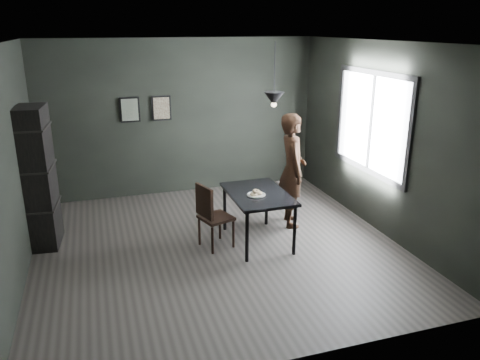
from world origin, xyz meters
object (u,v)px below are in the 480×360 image
object	(u,v)px
wood_chair	(211,212)
pendant_lamp	(274,99)
woman	(292,170)
cafe_table	(258,198)
white_plate	(256,195)
shelf_unit	(38,178)

from	to	relation	value
wood_chair	pendant_lamp	distance (m)	1.79
woman	wood_chair	world-z (taller)	woman
cafe_table	wood_chair	world-z (taller)	wood_chair
white_plate	woman	xyz separation A→B (m)	(0.78, 0.56, 0.13)
wood_chair	shelf_unit	bearing A→B (deg)	141.34
cafe_table	pendant_lamp	world-z (taller)	pendant_lamp
woman	pendant_lamp	size ratio (longest dim) A/B	2.04
pendant_lamp	white_plate	bearing A→B (deg)	-146.77
white_plate	woman	size ratio (longest dim) A/B	0.13
shelf_unit	white_plate	bearing A→B (deg)	-13.07
shelf_unit	pendant_lamp	world-z (taller)	pendant_lamp
wood_chair	shelf_unit	world-z (taller)	shelf_unit
wood_chair	shelf_unit	distance (m)	2.43
wood_chair	woman	bearing A→B (deg)	-0.23
cafe_table	white_plate	bearing A→B (deg)	-121.06
cafe_table	wood_chair	bearing A→B (deg)	179.71
wood_chair	pendant_lamp	bearing A→B (deg)	-12.08
shelf_unit	pendant_lamp	xyz separation A→B (m)	(3.17, -0.75, 1.06)
cafe_table	wood_chair	distance (m)	0.70
wood_chair	shelf_unit	size ratio (longest dim) A/B	0.47
cafe_table	pendant_lamp	size ratio (longest dim) A/B	1.39
woman	white_plate	bearing A→B (deg)	138.23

